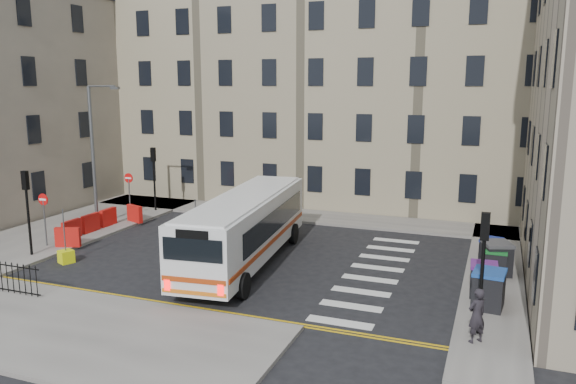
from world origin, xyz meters
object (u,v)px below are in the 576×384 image
Objects in this scene: wheelie_bin_d at (496,258)px; bollard_yellow at (196,243)px; wheelie_bin_b at (483,280)px; wheelie_bin_c at (495,262)px; bollard_chevron at (66,257)px; wheelie_bin_a at (489,289)px; pedestrian at (477,315)px; bus at (245,226)px; wheelie_bin_e at (491,250)px; streetlamp at (93,154)px.

wheelie_bin_d is 2.64× the size of bollard_yellow.
wheelie_bin_b reaches higher than wheelie_bin_c.
wheelie_bin_c is 1.94× the size of bollard_chevron.
pedestrian is at bearing -89.40° from wheelie_bin_a.
bus is 9.23× the size of wheelie_bin_b.
wheelie_bin_c is 1.83m from wheelie_bin_e.
wheelie_bin_e is at bearing 85.00° from wheelie_bin_b.
wheelie_bin_e is (-0.03, 5.66, -0.14)m from wheelie_bin_a.
wheelie_bin_b is at bearing 6.67° from bollard_chevron.
wheelie_bin_a is 4.09m from wheelie_bin_d.
wheelie_bin_c is 19.48m from bollard_chevron.
wheelie_bin_d is 19.58m from bollard_chevron.
pedestrian reaches higher than wheelie_bin_d.
wheelie_bin_d is (0.21, 4.09, 0.00)m from wheelie_bin_a.
wheelie_bin_b is 4.47m from wheelie_bin_e.
pedestrian is at bearing -31.78° from bus.
bollard_yellow is at bearing 164.39° from wheelie_bin_d.
streetlamp is 22.34m from wheelie_bin_d.
pedestrian reaches higher than wheelie_bin_c.
wheelie_bin_d is at bearing 14.98° from bollard_chevron.
streetlamp reaches higher than wheelie_bin_c.
wheelie_bin_b is 18.60m from bollard_chevron.
bollard_chevron is (-18.47, -2.16, -0.50)m from wheelie_bin_b.
bollard_chevron is (-18.69, -0.97, -0.56)m from wheelie_bin_a.
wheelie_bin_b is 1.07× the size of wheelie_bin_e.
bus is 11.20m from wheelie_bin_d.
wheelie_bin_c is 14.28m from bollard_yellow.
wheelie_bin_b is at bearing -98.84° from wheelie_bin_c.
pedestrian is (-0.29, -3.15, 0.19)m from wheelie_bin_a.
bollard_yellow is at bearing 173.29° from wheelie_bin_a.
wheelie_bin_d reaches higher than wheelie_bin_c.
wheelie_bin_e is 0.67× the size of pedestrian.
bus is at bearing -147.83° from wheelie_bin_e.
bus reaches higher than wheelie_bin_a.
wheelie_bin_e is at bearing -135.54° from pedestrian.
bus is at bearing 175.95° from wheelie_bin_a.
streetlamp reaches higher than wheelie_bin_a.
pedestrian is at bearing -94.02° from wheelie_bin_c.
wheelie_bin_e is 2.01× the size of bollard_chevron.
bollard_yellow is 6.18m from bollard_chevron.
pedestrian is (21.54, -8.22, -3.28)m from streetlamp.
bus is 19.82× the size of bollard_yellow.
wheelie_bin_d is at bearing 3.79° from bollard_yellow.
pedestrian is 15.17m from bollard_yellow.
wheelie_bin_c reaches higher than wheelie_bin_e.
bollard_chevron is (-18.88, -4.81, -0.44)m from wheelie_bin_c.
pedestrian is (-0.50, -7.23, 0.19)m from wheelie_bin_d.
wheelie_bin_c is at bearing -115.12° from wheelie_bin_d.
wheelie_bin_a is 1.10× the size of wheelie_bin_b.
wheelie_bin_c reaches higher than bollard_yellow.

